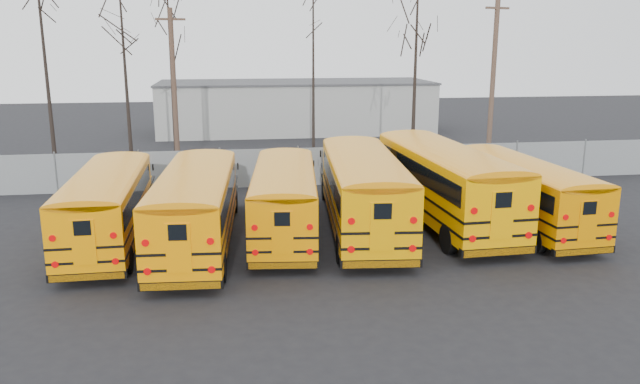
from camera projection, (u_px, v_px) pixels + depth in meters
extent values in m
plane|color=black|center=(337.00, 265.00, 21.09)|extent=(120.00, 120.00, 0.00)
cube|color=gray|center=(298.00, 167.00, 32.39)|extent=(40.00, 0.04, 2.00)
cube|color=#979894|center=(295.00, 107.00, 51.66)|extent=(22.00, 8.00, 4.00)
cylinder|color=black|center=(61.00, 263.00, 19.98)|extent=(0.27, 0.92, 0.92)
cylinder|color=black|center=(128.00, 259.00, 20.30)|extent=(0.27, 0.92, 0.92)
cylinder|color=black|center=(103.00, 203.00, 27.37)|extent=(0.27, 0.92, 0.92)
cylinder|color=black|center=(151.00, 201.00, 27.69)|extent=(0.27, 0.92, 0.92)
cube|color=#F78E00|center=(107.00, 206.00, 22.74)|extent=(2.45, 8.57, 2.16)
cube|color=#F78E00|center=(127.00, 190.00, 27.73)|extent=(2.09, 1.60, 0.92)
cube|color=black|center=(105.00, 194.00, 22.45)|extent=(2.47, 7.66, 0.64)
cube|color=black|center=(112.00, 217.00, 23.65)|extent=(2.51, 10.15, 0.08)
cube|color=black|center=(111.00, 206.00, 23.54)|extent=(2.51, 10.15, 0.08)
cube|color=black|center=(88.00, 276.00, 19.01)|extent=(2.35, 0.24, 0.26)
cube|color=black|center=(130.00, 197.00, 28.55)|extent=(2.20, 0.22, 0.24)
cube|color=#F78E00|center=(84.00, 243.00, 18.65)|extent=(0.69, 0.05, 1.42)
cylinder|color=#B20505|center=(55.00, 265.00, 18.66)|extent=(0.20, 0.04, 0.20)
cylinder|color=#B20505|center=(115.00, 261.00, 18.93)|extent=(0.20, 0.04, 0.20)
cylinder|color=#B20505|center=(52.00, 238.00, 18.46)|extent=(0.20, 0.04, 0.20)
cylinder|color=#B20505|center=(113.00, 235.00, 18.74)|extent=(0.20, 0.04, 0.20)
cylinder|color=black|center=(151.00, 269.00, 19.38)|extent=(0.33, 0.98, 0.97)
cylinder|color=black|center=(221.00, 267.00, 19.56)|extent=(0.33, 0.98, 0.97)
cylinder|color=black|center=(184.00, 203.00, 27.24)|extent=(0.33, 0.98, 0.97)
cylinder|color=black|center=(234.00, 202.00, 27.42)|extent=(0.33, 0.98, 0.97)
cube|color=#FC8C00|center=(195.00, 207.00, 22.24)|extent=(2.95, 9.11, 2.27)
cube|color=#FC8C00|center=(209.00, 190.00, 27.54)|extent=(2.27, 1.77, 0.97)
cube|color=black|center=(194.00, 194.00, 21.93)|extent=(2.93, 8.15, 0.68)
cube|color=black|center=(199.00, 219.00, 23.20)|extent=(3.08, 10.77, 0.09)
cube|color=black|center=(198.00, 207.00, 23.09)|extent=(3.08, 10.77, 0.09)
cube|color=black|center=(181.00, 285.00, 18.27)|extent=(2.48, 0.36, 0.27)
cube|color=black|center=(211.00, 197.00, 28.41)|extent=(2.33, 0.33, 0.25)
cube|color=#FC8C00|center=(178.00, 248.00, 17.89)|extent=(0.73, 0.08, 1.50)
cylinder|color=#B20505|center=(147.00, 272.00, 17.96)|extent=(0.21, 0.05, 0.21)
cylinder|color=#B20505|center=(212.00, 270.00, 18.11)|extent=(0.21, 0.05, 0.21)
cylinder|color=#B20505|center=(145.00, 243.00, 17.76)|extent=(0.21, 0.05, 0.21)
cylinder|color=#B20505|center=(210.00, 241.00, 17.91)|extent=(0.21, 0.05, 0.21)
cylinder|color=black|center=(253.00, 251.00, 21.08)|extent=(0.35, 0.93, 0.91)
cylinder|color=black|center=(314.00, 251.00, 21.16)|extent=(0.35, 0.93, 0.91)
cylinder|color=black|center=(264.00, 196.00, 28.52)|extent=(0.35, 0.93, 0.91)
cylinder|color=black|center=(309.00, 196.00, 28.60)|extent=(0.35, 0.93, 0.91)
cube|color=orange|center=(284.00, 199.00, 23.75)|extent=(3.15, 8.68, 2.14)
cube|color=orange|center=(286.00, 185.00, 28.76)|extent=(2.20, 1.76, 0.91)
cube|color=black|center=(284.00, 188.00, 23.46)|extent=(3.09, 7.77, 0.64)
cube|color=black|center=(285.00, 210.00, 24.66)|extent=(3.34, 10.24, 0.08)
cube|color=black|center=(285.00, 199.00, 24.55)|extent=(3.34, 10.24, 0.08)
cube|color=black|center=(283.00, 265.00, 19.98)|extent=(2.34, 0.44, 0.26)
cube|color=black|center=(287.00, 192.00, 29.59)|extent=(2.20, 0.41, 0.24)
cube|color=orange|center=(282.00, 233.00, 19.62)|extent=(0.68, 0.11, 1.41)
cylinder|color=#B20505|center=(255.00, 253.00, 19.73)|extent=(0.20, 0.06, 0.20)
cylinder|color=#B20505|center=(310.00, 252.00, 19.80)|extent=(0.20, 0.06, 0.20)
cylinder|color=#B20505|center=(255.00, 228.00, 19.54)|extent=(0.20, 0.06, 0.20)
cylinder|color=#B20505|center=(310.00, 227.00, 19.61)|extent=(0.20, 0.06, 0.20)
cylinder|color=black|center=(341.00, 249.00, 21.19)|extent=(0.38, 1.05, 1.03)
cylinder|color=black|center=(409.00, 247.00, 21.32)|extent=(0.38, 1.05, 1.03)
cylinder|color=black|center=(325.00, 189.00, 29.61)|extent=(0.38, 1.05, 1.03)
cylinder|color=black|center=(374.00, 189.00, 29.73)|extent=(0.38, 1.05, 1.03)
cube|color=#ED9800|center=(364.00, 190.00, 24.22)|extent=(3.43, 9.80, 2.43)
cube|color=#ED9800|center=(349.00, 177.00, 29.90)|extent=(2.47, 1.96, 1.03)
cube|color=black|center=(365.00, 178.00, 23.89)|extent=(3.38, 8.77, 0.72)
cube|color=black|center=(361.00, 203.00, 25.25)|extent=(3.62, 11.57, 0.09)
cube|color=black|center=(361.00, 191.00, 25.13)|extent=(3.62, 11.57, 0.09)
cube|color=black|center=(381.00, 263.00, 19.96)|extent=(2.65, 0.46, 0.29)
cube|color=black|center=(347.00, 184.00, 30.83)|extent=(2.49, 0.43, 0.27)
cube|color=#ED9800|center=(382.00, 227.00, 19.56)|extent=(0.78, 0.11, 1.60)
cylinder|color=#B20505|center=(351.00, 250.00, 19.67)|extent=(0.23, 0.06, 0.23)
cylinder|color=#B20505|center=(413.00, 248.00, 19.77)|extent=(0.23, 0.06, 0.23)
cylinder|color=#B20505|center=(351.00, 221.00, 19.45)|extent=(0.23, 0.06, 0.23)
cylinder|color=#B20505|center=(414.00, 220.00, 19.55)|extent=(0.23, 0.06, 0.23)
cylinder|color=black|center=(449.00, 239.00, 22.14)|extent=(0.35, 1.08, 1.07)
cylinder|color=black|center=(511.00, 235.00, 22.59)|extent=(0.35, 1.08, 1.07)
cylinder|color=black|center=(378.00, 184.00, 30.68)|extent=(0.35, 1.08, 1.07)
cylinder|color=black|center=(425.00, 182.00, 31.13)|extent=(0.35, 1.08, 1.07)
cube|color=#F69F00|center=(445.00, 182.00, 25.37)|extent=(3.13, 10.03, 2.51)
cube|color=#F69F00|center=(400.00, 171.00, 31.14)|extent=(2.48, 1.92, 1.07)
cube|color=black|center=(448.00, 170.00, 25.04)|extent=(3.13, 8.97, 0.75)
cube|color=black|center=(436.00, 195.00, 26.42)|extent=(3.25, 11.86, 0.10)
cube|color=black|center=(437.00, 183.00, 26.30)|extent=(3.25, 11.86, 0.10)
cube|color=black|center=(498.00, 251.00, 21.06)|extent=(2.74, 0.36, 0.30)
cube|color=black|center=(394.00, 178.00, 32.09)|extent=(2.57, 0.33, 0.28)
cube|color=#F69F00|center=(502.00, 216.00, 20.64)|extent=(0.80, 0.08, 1.65)
cylinder|color=#B20505|center=(473.00, 239.00, 20.62)|extent=(0.24, 0.05, 0.23)
cylinder|color=#B20505|center=(529.00, 235.00, 21.00)|extent=(0.24, 0.05, 0.23)
cylinder|color=#B20505|center=(474.00, 211.00, 20.40)|extent=(0.24, 0.05, 0.23)
cylinder|color=#B20505|center=(531.00, 208.00, 20.77)|extent=(0.24, 0.05, 0.23)
cylinder|color=black|center=(538.00, 241.00, 22.21)|extent=(0.30, 0.92, 0.91)
cylinder|color=black|center=(589.00, 237.00, 22.61)|extent=(0.30, 0.92, 0.91)
cylinder|color=black|center=(452.00, 191.00, 29.45)|extent=(0.30, 0.92, 0.91)
cylinder|color=black|center=(492.00, 189.00, 29.85)|extent=(0.30, 0.92, 0.91)
cube|color=orange|center=(524.00, 191.00, 24.96)|extent=(2.74, 8.54, 2.13)
cube|color=orange|center=(470.00, 180.00, 29.85)|extent=(2.12, 1.65, 0.91)
cube|color=black|center=(527.00, 181.00, 24.68)|extent=(2.72, 7.63, 0.63)
cube|color=black|center=(513.00, 202.00, 25.85)|extent=(2.85, 10.09, 0.08)
cube|color=black|center=(514.00, 192.00, 25.74)|extent=(2.85, 10.09, 0.08)
cube|color=black|center=(583.00, 251.00, 21.30)|extent=(2.33, 0.33, 0.25)
cube|color=black|center=(463.00, 186.00, 30.65)|extent=(2.18, 0.30, 0.24)
cube|color=orange|center=(588.00, 221.00, 20.95)|extent=(0.68, 0.07, 1.40)
cylinder|color=#B20505|center=(563.00, 241.00, 20.92)|extent=(0.20, 0.05, 0.20)
cylinder|color=#B20505|center=(609.00, 238.00, 21.26)|extent=(0.20, 0.05, 0.20)
cylinder|color=#B20505|center=(566.00, 217.00, 20.73)|extent=(0.20, 0.05, 0.20)
cylinder|color=#B20505|center=(612.00, 215.00, 21.06)|extent=(0.20, 0.05, 0.20)
cylinder|color=#4C372B|center=(174.00, 92.00, 34.89)|extent=(0.28, 0.28, 9.13)
cube|color=#4C372B|center=(170.00, 19.00, 33.95)|extent=(1.61, 0.44, 0.12)
cylinder|color=brown|center=(493.00, 80.00, 38.81)|extent=(0.31, 0.31, 9.97)
cube|color=brown|center=(498.00, 8.00, 37.78)|extent=(1.73, 0.66, 0.13)
cone|color=black|center=(45.00, 58.00, 34.27)|extent=(0.26, 0.26, 12.89)
cone|color=black|center=(125.00, 74.00, 35.34)|extent=(0.26, 0.26, 11.07)
cone|color=black|center=(172.00, 80.00, 35.57)|extent=(0.26, 0.26, 10.43)
cone|color=black|center=(313.00, 63.00, 36.87)|extent=(0.26, 0.26, 12.21)
cone|color=black|center=(415.00, 78.00, 34.02)|extent=(0.26, 0.26, 10.85)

